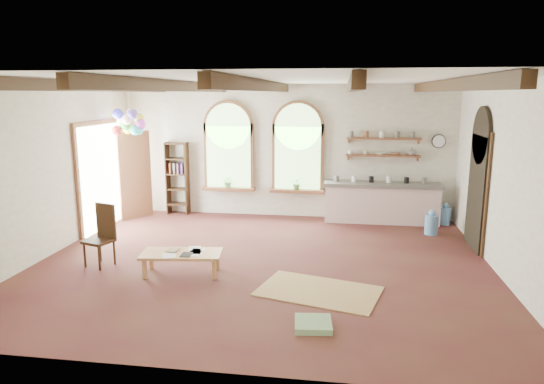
% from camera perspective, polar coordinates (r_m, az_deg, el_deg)
% --- Properties ---
extents(floor, '(8.00, 8.00, 0.00)m').
position_cam_1_polar(floor, '(8.76, -1.15, -8.34)').
color(floor, '#532D22').
rests_on(floor, ground).
extents(ceiling_beams, '(6.20, 6.80, 0.18)m').
position_cam_1_polar(ceiling_beams, '(8.24, -1.24, 12.38)').
color(ceiling_beams, '#392312').
rests_on(ceiling_beams, ceiling).
extents(window_left, '(1.30, 0.28, 2.20)m').
position_cam_1_polar(window_left, '(11.95, -5.12, 5.01)').
color(window_left, brown).
rests_on(window_left, floor).
extents(window_right, '(1.30, 0.28, 2.20)m').
position_cam_1_polar(window_right, '(11.68, 3.05, 4.89)').
color(window_right, brown).
rests_on(window_right, floor).
extents(left_doorway, '(0.10, 1.90, 2.50)m').
position_cam_1_polar(left_doorway, '(11.41, -19.58, 1.64)').
color(left_doorway, brown).
rests_on(left_doorway, floor).
extents(right_doorway, '(0.10, 1.30, 2.40)m').
position_cam_1_polar(right_doorway, '(10.14, 22.93, -0.06)').
color(right_doorway, black).
rests_on(right_doorway, floor).
extents(kitchen_counter, '(2.68, 0.62, 0.94)m').
position_cam_1_polar(kitchen_counter, '(11.64, 12.74, -1.18)').
color(kitchen_counter, beige).
rests_on(kitchen_counter, floor).
extents(wall_shelf_lower, '(1.70, 0.24, 0.04)m').
position_cam_1_polar(wall_shelf_lower, '(11.63, 12.91, 4.18)').
color(wall_shelf_lower, brown).
rests_on(wall_shelf_lower, wall_back).
extents(wall_shelf_upper, '(1.70, 0.24, 0.04)m').
position_cam_1_polar(wall_shelf_upper, '(11.59, 13.00, 6.15)').
color(wall_shelf_upper, brown).
rests_on(wall_shelf_upper, wall_back).
extents(wall_clock, '(0.32, 0.04, 0.32)m').
position_cam_1_polar(wall_clock, '(11.83, 19.03, 5.67)').
color(wall_clock, black).
rests_on(wall_clock, wall_back).
extents(bookshelf, '(0.53, 0.32, 1.80)m').
position_cam_1_polar(bookshelf, '(12.32, -11.07, 1.60)').
color(bookshelf, '#392312').
rests_on(bookshelf, floor).
extents(coffee_table, '(1.39, 0.77, 0.38)m').
position_cam_1_polar(coffee_table, '(8.27, -10.59, -7.30)').
color(coffee_table, tan).
rests_on(coffee_table, floor).
extents(side_chair, '(0.55, 0.55, 1.08)m').
position_cam_1_polar(side_chair, '(9.06, -19.54, -6.25)').
color(side_chair, '#392312').
rests_on(side_chair, floor).
extents(floor_mat, '(2.02, 1.54, 0.02)m').
position_cam_1_polar(floor_mat, '(7.60, 5.50, -11.53)').
color(floor_mat, tan).
rests_on(floor_mat, floor).
extents(floor_cushion, '(0.52, 0.52, 0.08)m').
position_cam_1_polar(floor_cushion, '(6.53, 4.86, -15.22)').
color(floor_cushion, gray).
rests_on(floor_cushion, floor).
extents(water_jug_a, '(0.26, 0.26, 0.51)m').
position_cam_1_polar(water_jug_a, '(11.90, 19.67, -2.56)').
color(water_jug_a, '#619BD1').
rests_on(water_jug_a, floor).
extents(water_jug_b, '(0.28, 0.28, 0.55)m').
position_cam_1_polar(water_jug_b, '(10.96, 18.25, -3.56)').
color(water_jug_b, '#619BD1').
rests_on(water_jug_b, floor).
extents(balloon_cluster, '(0.78, 0.82, 1.15)m').
position_cam_1_polar(balloon_cluster, '(11.48, -16.40, 7.85)').
color(balloon_cluster, silver).
rests_on(balloon_cluster, floor).
extents(table_book, '(0.19, 0.26, 0.02)m').
position_cam_1_polar(table_book, '(8.41, -12.14, -6.67)').
color(table_book, olive).
rests_on(table_book, coffee_table).
extents(tablet, '(0.18, 0.25, 0.01)m').
position_cam_1_polar(tablet, '(8.12, -10.04, -7.26)').
color(tablet, black).
rests_on(tablet, coffee_table).
extents(potted_plant_left, '(0.27, 0.23, 0.30)m').
position_cam_1_polar(potted_plant_left, '(11.97, -5.17, 1.23)').
color(potted_plant_left, '#598C4C').
rests_on(potted_plant_left, window_left).
extents(potted_plant_right, '(0.27, 0.23, 0.30)m').
position_cam_1_polar(potted_plant_right, '(11.69, 2.96, 1.02)').
color(potted_plant_right, '#598C4C').
rests_on(potted_plant_right, window_right).
extents(shelf_cup_a, '(0.12, 0.10, 0.10)m').
position_cam_1_polar(shelf_cup_a, '(11.59, 9.21, 4.64)').
color(shelf_cup_a, white).
rests_on(shelf_cup_a, wall_shelf_lower).
extents(shelf_cup_b, '(0.10, 0.10, 0.09)m').
position_cam_1_polar(shelf_cup_b, '(11.60, 10.95, 4.58)').
color(shelf_cup_b, beige).
rests_on(shelf_cup_b, wall_shelf_lower).
extents(shelf_bowl_a, '(0.22, 0.22, 0.05)m').
position_cam_1_polar(shelf_bowl_a, '(11.62, 12.67, 4.42)').
color(shelf_bowl_a, beige).
rests_on(shelf_bowl_a, wall_shelf_lower).
extents(shelf_bowl_b, '(0.20, 0.20, 0.06)m').
position_cam_1_polar(shelf_bowl_b, '(11.65, 14.39, 4.38)').
color(shelf_bowl_b, '#8C664C').
rests_on(shelf_bowl_b, wall_shelf_lower).
extents(shelf_vase, '(0.18, 0.18, 0.19)m').
position_cam_1_polar(shelf_vase, '(11.69, 16.12, 4.63)').
color(shelf_vase, slate).
rests_on(shelf_vase, wall_shelf_lower).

